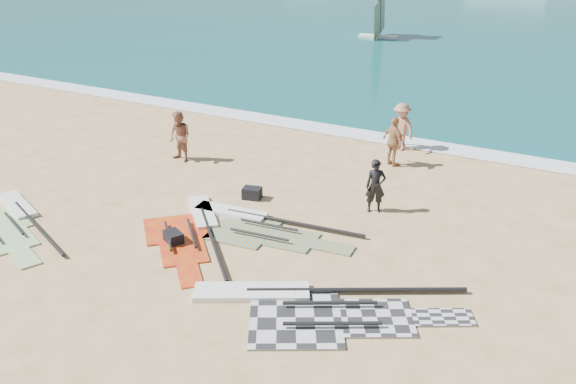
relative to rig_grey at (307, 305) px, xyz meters
The scene contains 13 objects.
ground 2.49m from the rig_grey, 167.27° to the right, with size 300.00×300.00×0.00m, color #D7B57D.
surf_line 12.00m from the rig_grey, 101.69° to the left, with size 300.00×1.20×0.04m, color white.
rig_grey is the anchor object (origin of this frame).
rig_green 9.33m from the rig_grey, behind, with size 4.71×3.26×0.20m.
rig_orange 4.23m from the rig_grey, 136.49° to the left, with size 5.20×2.14×0.20m.
rig_red 4.85m from the rig_grey, 157.80° to the left, with size 4.06×4.62×0.20m.
gear_bag_near 6.13m from the rig_grey, 132.71° to the left, with size 0.56×0.41×0.36m, color black.
gear_bag_far 4.62m from the rig_grey, 167.30° to the left, with size 0.54×0.38×0.33m, color black.
person_wetsuit 5.50m from the rig_grey, 95.19° to the left, with size 0.59×0.39×1.61m, color black.
beachgoer_left 10.17m from the rig_grey, 142.81° to the left, with size 0.87×0.68×1.79m, color #945F49.
beachgoer_mid 11.04m from the rig_grey, 98.32° to the left, with size 1.15×0.66×1.78m, color #A86A55.
beachgoer_back 9.36m from the rig_grey, 97.96° to the left, with size 1.03×0.43×1.76m, color tan.
windsurfer_left 33.85m from the rig_grey, 108.07° to the left, with size 2.78×3.29×4.93m.
Camera 1 is at (7.77, -10.37, 8.15)m, focal length 40.00 mm.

